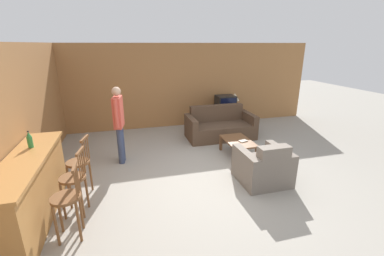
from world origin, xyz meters
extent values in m
plane|color=gray|center=(0.00, 0.00, 0.00)|extent=(24.00, 24.00, 0.00)
cube|color=#9E6B3D|center=(0.00, 3.74, 1.30)|extent=(9.40, 0.08, 2.60)
cube|color=#9E6B3D|center=(-3.28, 1.37, 1.30)|extent=(0.08, 8.74, 2.60)
cube|color=#A87038|center=(-2.95, -0.42, 0.49)|extent=(0.47, 2.28, 0.98)
cube|color=#A87038|center=(-2.95, -0.42, 1.00)|extent=(0.55, 2.34, 0.05)
cylinder|color=brown|center=(-2.37, -0.96, 0.63)|extent=(0.40, 0.40, 0.04)
cylinder|color=brown|center=(-2.51, -0.82, 0.30)|extent=(0.04, 0.04, 0.61)
cylinder|color=brown|center=(-2.50, -1.10, 0.30)|extent=(0.04, 0.04, 0.61)
cylinder|color=brown|center=(-2.24, -0.82, 0.30)|extent=(0.04, 0.04, 0.61)
cylinder|color=brown|center=(-2.23, -1.09, 0.30)|extent=(0.04, 0.04, 0.61)
cylinder|color=brown|center=(-2.21, -0.84, 0.84)|extent=(0.02, 0.02, 0.39)
cylinder|color=brown|center=(-2.20, -0.92, 0.84)|extent=(0.02, 0.02, 0.39)
cylinder|color=brown|center=(-2.20, -0.99, 0.84)|extent=(0.02, 0.02, 0.39)
cylinder|color=brown|center=(-2.20, -1.07, 0.84)|extent=(0.02, 0.02, 0.39)
cube|color=brown|center=(-2.20, -0.96, 1.06)|extent=(0.04, 0.33, 0.04)
cylinder|color=brown|center=(-2.37, -0.41, 0.63)|extent=(0.45, 0.45, 0.04)
cylinder|color=brown|center=(-2.48, -0.26, 0.30)|extent=(0.04, 0.04, 0.61)
cylinder|color=brown|center=(-2.53, -0.53, 0.30)|extent=(0.04, 0.04, 0.61)
cylinder|color=brown|center=(-2.21, -0.30, 0.30)|extent=(0.04, 0.04, 0.61)
cylinder|color=brown|center=(-2.26, -0.57, 0.30)|extent=(0.04, 0.04, 0.61)
cylinder|color=brown|center=(-2.19, -0.32, 0.84)|extent=(0.02, 0.02, 0.39)
cylinder|color=brown|center=(-2.20, -0.40, 0.84)|extent=(0.02, 0.02, 0.39)
cylinder|color=brown|center=(-2.21, -0.48, 0.84)|extent=(0.02, 0.02, 0.39)
cylinder|color=brown|center=(-2.22, -0.56, 0.84)|extent=(0.02, 0.02, 0.39)
cube|color=brown|center=(-2.21, -0.44, 1.06)|extent=(0.09, 0.33, 0.04)
cylinder|color=brown|center=(-2.37, 0.15, 0.63)|extent=(0.47, 0.47, 0.04)
cylinder|color=brown|center=(-2.47, 0.31, 0.30)|extent=(0.04, 0.04, 0.61)
cylinder|color=brown|center=(-2.53, 0.04, 0.30)|extent=(0.04, 0.04, 0.61)
cylinder|color=brown|center=(-2.21, 0.25, 0.30)|extent=(0.04, 0.04, 0.61)
cylinder|color=brown|center=(-2.27, -0.02, 0.30)|extent=(0.04, 0.04, 0.61)
cylinder|color=brown|center=(-2.18, 0.22, 0.84)|extent=(0.02, 0.02, 0.39)
cylinder|color=brown|center=(-2.20, 0.15, 0.84)|extent=(0.02, 0.02, 0.39)
cylinder|color=brown|center=(-2.22, 0.07, 0.84)|extent=(0.02, 0.02, 0.39)
cylinder|color=brown|center=(-2.23, 0.00, 0.84)|extent=(0.02, 0.02, 0.39)
cube|color=brown|center=(-2.21, 0.11, 1.06)|extent=(0.11, 0.33, 0.04)
cube|color=#4C3828|center=(1.07, 2.22, 0.21)|extent=(1.57, 0.94, 0.42)
cube|color=#4C3828|center=(1.07, 2.58, 0.65)|extent=(1.57, 0.22, 0.46)
cube|color=#4C3828|center=(0.21, 2.22, 0.34)|extent=(0.16, 0.94, 0.67)
cube|color=#4C3828|center=(1.94, 2.22, 0.34)|extent=(0.16, 0.94, 0.67)
cube|color=#70665B|center=(0.97, -0.27, 0.21)|extent=(0.58, 0.89, 0.42)
cube|color=#70665B|center=(0.97, -0.60, 0.64)|extent=(0.58, 0.22, 0.44)
cube|color=#70665B|center=(1.35, -0.27, 0.33)|extent=(0.16, 0.89, 0.66)
cube|color=#70665B|center=(0.60, -0.27, 0.33)|extent=(0.16, 0.89, 0.66)
cube|color=brown|center=(1.02, 0.94, 0.38)|extent=(0.60, 0.97, 0.04)
cube|color=brown|center=(0.76, 0.50, 0.18)|extent=(0.06, 0.06, 0.37)
cube|color=brown|center=(1.28, 0.50, 0.18)|extent=(0.06, 0.06, 0.37)
cube|color=brown|center=(0.76, 1.38, 0.18)|extent=(0.06, 0.06, 0.37)
cube|color=brown|center=(1.28, 1.38, 0.18)|extent=(0.06, 0.06, 0.37)
cube|color=#513823|center=(1.69, 3.40, 0.25)|extent=(0.98, 0.48, 0.51)
cube|color=black|center=(1.69, 3.40, 0.74)|extent=(0.60, 0.50, 0.47)
cube|color=black|center=(1.69, 3.15, 0.74)|extent=(0.53, 0.01, 0.40)
cylinder|color=#2D7F3D|center=(-2.98, 0.01, 1.12)|extent=(0.08, 0.08, 0.18)
cone|color=#2D7F3D|center=(-2.98, 0.01, 1.24)|extent=(0.07, 0.07, 0.08)
cylinder|color=black|center=(-2.98, 0.01, 1.29)|extent=(0.03, 0.03, 0.02)
cube|color=#B7AD99|center=(1.10, 0.84, 0.41)|extent=(0.22, 0.17, 0.02)
cylinder|color=brown|center=(2.01, 3.40, 0.52)|extent=(0.16, 0.16, 0.02)
cylinder|color=brown|center=(2.01, 3.40, 0.67)|extent=(0.03, 0.03, 0.27)
cone|color=beige|center=(2.01, 3.40, 0.92)|extent=(0.30, 0.30, 0.24)
cylinder|color=#384260|center=(-1.67, 1.27, 0.42)|extent=(0.13, 0.13, 0.84)
cylinder|color=#384260|center=(-1.64, 1.41, 0.42)|extent=(0.13, 0.13, 0.84)
cube|color=#CC4C3D|center=(-1.66, 1.34, 1.17)|extent=(0.24, 0.45, 0.66)
cylinder|color=#CC4C3D|center=(-1.69, 1.11, 1.20)|extent=(0.08, 0.08, 0.61)
cylinder|color=#CC4C3D|center=(-1.62, 1.57, 1.20)|extent=(0.08, 0.08, 0.61)
sphere|color=tan|center=(-1.66, 1.34, 1.62)|extent=(0.19, 0.19, 0.19)
camera|label=1|loc=(-1.52, -4.24, 2.57)|focal=24.00mm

